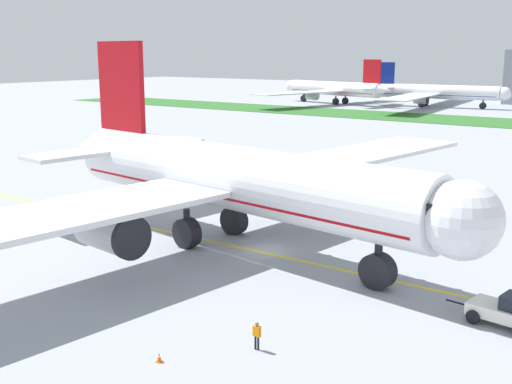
{
  "coord_description": "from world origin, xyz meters",
  "views": [
    {
      "loc": [
        30.42,
        -43.48,
        16.89
      ],
      "look_at": [
        -4.1,
        4.55,
        3.92
      ],
      "focal_mm": 44.57,
      "sensor_mm": 36.0,
      "label": 1
    }
  ],
  "objects_px": {
    "ground_crew_wingwalker_port": "(257,333)",
    "pushback_tug": "(507,311)",
    "parked_airliner_far_centre": "(431,92)",
    "parked_airliner_far_left": "(336,89)",
    "airliner_foreground": "(230,179)",
    "service_truck_fuel_bowser": "(348,158)",
    "traffic_cone_near_nose": "(159,357)"
  },
  "relations": [
    {
      "from": "parked_airliner_far_centre",
      "to": "ground_crew_wingwalker_port",
      "type": "bearing_deg",
      "value": -72.48
    },
    {
      "from": "airliner_foreground",
      "to": "traffic_cone_near_nose",
      "type": "distance_m",
      "value": 22.84
    },
    {
      "from": "airliner_foreground",
      "to": "parked_airliner_far_left",
      "type": "relative_size",
      "value": 1.05
    },
    {
      "from": "traffic_cone_near_nose",
      "to": "parked_airliner_far_left",
      "type": "height_order",
      "value": "parked_airliner_far_left"
    },
    {
      "from": "traffic_cone_near_nose",
      "to": "service_truck_fuel_bowser",
      "type": "xyz_separation_m",
      "value": [
        -20.52,
        61.62,
        1.15
      ]
    },
    {
      "from": "ground_crew_wingwalker_port",
      "to": "parked_airliner_far_centre",
      "type": "distance_m",
      "value": 179.06
    },
    {
      "from": "ground_crew_wingwalker_port",
      "to": "parked_airliner_far_left",
      "type": "distance_m",
      "value": 184.05
    },
    {
      "from": "ground_crew_wingwalker_port",
      "to": "pushback_tug",
      "type": "bearing_deg",
      "value": 47.82
    },
    {
      "from": "pushback_tug",
      "to": "parked_airliner_far_left",
      "type": "distance_m",
      "value": 179.04
    },
    {
      "from": "airliner_foreground",
      "to": "parked_airliner_far_centre",
      "type": "bearing_deg",
      "value": 104.46
    },
    {
      "from": "service_truck_fuel_bowser",
      "to": "pushback_tug",
      "type": "bearing_deg",
      "value": -52.34
    },
    {
      "from": "airliner_foreground",
      "to": "ground_crew_wingwalker_port",
      "type": "height_order",
      "value": "airliner_foreground"
    },
    {
      "from": "pushback_tug",
      "to": "traffic_cone_near_nose",
      "type": "height_order",
      "value": "pushback_tug"
    },
    {
      "from": "pushback_tug",
      "to": "ground_crew_wingwalker_port",
      "type": "height_order",
      "value": "pushback_tug"
    },
    {
      "from": "airliner_foreground",
      "to": "parked_airliner_far_centre",
      "type": "xyz_separation_m",
      "value": [
        -40.11,
        155.55,
        -1.39
      ]
    },
    {
      "from": "airliner_foreground",
      "to": "pushback_tug",
      "type": "distance_m",
      "value": 25.36
    },
    {
      "from": "airliner_foreground",
      "to": "ground_crew_wingwalker_port",
      "type": "relative_size",
      "value": 44.05
    },
    {
      "from": "pushback_tug",
      "to": "ground_crew_wingwalker_port",
      "type": "xyz_separation_m",
      "value": [
        -10.84,
        -11.97,
        0.06
      ]
    },
    {
      "from": "airliner_foreground",
      "to": "parked_airliner_far_left",
      "type": "height_order",
      "value": "airliner_foreground"
    },
    {
      "from": "airliner_foreground",
      "to": "service_truck_fuel_bowser",
      "type": "bearing_deg",
      "value": 103.75
    },
    {
      "from": "parked_airliner_far_centre",
      "to": "pushback_tug",
      "type": "bearing_deg",
      "value": -67.82
    },
    {
      "from": "airliner_foreground",
      "to": "pushback_tug",
      "type": "xyz_separation_m",
      "value": [
        24.63,
        -3.2,
        -5.14
      ]
    },
    {
      "from": "pushback_tug",
      "to": "ground_crew_wingwalker_port",
      "type": "distance_m",
      "value": 16.15
    },
    {
      "from": "ground_crew_wingwalker_port",
      "to": "parked_airliner_far_centre",
      "type": "height_order",
      "value": "parked_airliner_far_centre"
    },
    {
      "from": "traffic_cone_near_nose",
      "to": "parked_airliner_far_left",
      "type": "relative_size",
      "value": 0.01
    },
    {
      "from": "airliner_foreground",
      "to": "traffic_cone_near_nose",
      "type": "xyz_separation_m",
      "value": [
        10.23,
        -19.57,
        -5.84
      ]
    },
    {
      "from": "service_truck_fuel_bowser",
      "to": "parked_airliner_far_centre",
      "type": "xyz_separation_m",
      "value": [
        -29.81,
        113.5,
        3.31
      ]
    },
    {
      "from": "ground_crew_wingwalker_port",
      "to": "traffic_cone_near_nose",
      "type": "xyz_separation_m",
      "value": [
        -3.56,
        -4.41,
        -0.76
      ]
    },
    {
      "from": "parked_airliner_far_centre",
      "to": "parked_airliner_far_left",
      "type": "bearing_deg",
      "value": -166.66
    },
    {
      "from": "ground_crew_wingwalker_port",
      "to": "traffic_cone_near_nose",
      "type": "relative_size",
      "value": 2.96
    },
    {
      "from": "parked_airliner_far_left",
      "to": "airliner_foreground",
      "type": "bearing_deg",
      "value": -64.51
    },
    {
      "from": "airliner_foreground",
      "to": "parked_airliner_far_left",
      "type": "distance_m",
      "value": 164.29
    }
  ]
}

